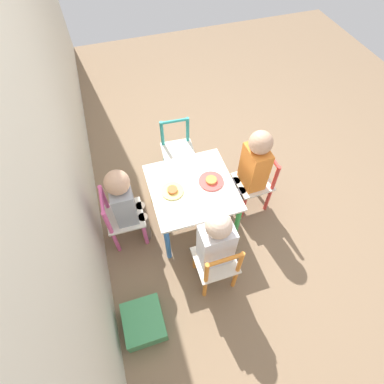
% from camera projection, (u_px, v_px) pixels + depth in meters
% --- Properties ---
extents(ground_plane, '(6.00, 6.00, 0.00)m').
position_uv_depth(ground_plane, '(192.00, 219.00, 2.42)').
color(ground_plane, '#7F664C').
extents(house_wall, '(6.00, 0.06, 2.60)m').
position_uv_depth(house_wall, '(23.00, 104.00, 1.24)').
color(house_wall, beige).
rests_on(house_wall, ground_plane).
extents(kids_table, '(0.58, 0.58, 0.44)m').
position_uv_depth(kids_table, '(192.00, 192.00, 2.12)').
color(kids_table, silver).
rests_on(kids_table, ground_plane).
extents(chair_red, '(0.27, 0.27, 0.52)m').
position_uv_depth(chair_red, '(255.00, 182.00, 2.31)').
color(chair_red, silver).
rests_on(chair_red, ground_plane).
extents(chair_pink, '(0.27, 0.27, 0.52)m').
position_uv_depth(chair_pink, '(122.00, 218.00, 2.12)').
color(chair_pink, silver).
rests_on(chair_pink, ground_plane).
extents(chair_orange, '(0.26, 0.26, 0.52)m').
position_uv_depth(chair_orange, '(217.00, 264.00, 1.92)').
color(chair_orange, silver).
rests_on(chair_orange, ground_plane).
extents(chair_teal, '(0.28, 0.28, 0.52)m').
position_uv_depth(chair_teal, '(178.00, 151.00, 2.51)').
color(chair_teal, silver).
rests_on(chair_teal, ground_plane).
extents(child_front, '(0.20, 0.22, 0.78)m').
position_uv_depth(child_front, '(253.00, 167.00, 2.13)').
color(child_front, '#38383D').
rests_on(child_front, ground_plane).
extents(child_back, '(0.20, 0.22, 0.73)m').
position_uv_depth(child_back, '(126.00, 202.00, 1.99)').
color(child_back, '#7A6B5B').
rests_on(child_back, ground_plane).
extents(child_left, '(0.21, 0.20, 0.77)m').
position_uv_depth(child_left, '(215.00, 243.00, 1.80)').
color(child_left, '#38383D').
rests_on(child_left, ground_plane).
extents(plate_front, '(0.17, 0.17, 0.03)m').
position_uv_depth(plate_front, '(211.00, 181.00, 2.08)').
color(plate_front, '#E54C47').
rests_on(plate_front, kids_table).
extents(plate_back, '(0.15, 0.15, 0.03)m').
position_uv_depth(plate_back, '(172.00, 191.00, 2.03)').
color(plate_back, '#EADB66').
rests_on(plate_back, kids_table).
extents(storage_bin, '(0.27, 0.25, 0.13)m').
position_uv_depth(storage_bin, '(144.00, 322.00, 1.90)').
color(storage_bin, '#3D8E56').
rests_on(storage_bin, ground_plane).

